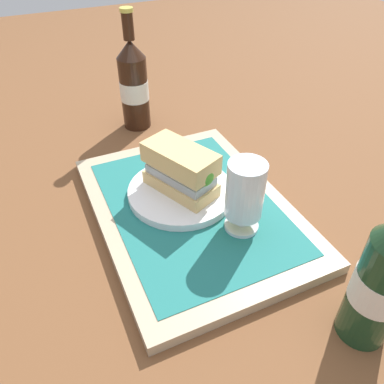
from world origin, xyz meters
TOP-DOWN VIEW (x-y plane):
  - ground_plane at (0.00, 0.00)m, footprint 3.00×3.00m
  - tray at (0.00, 0.00)m, footprint 0.44×0.32m
  - placemat at (0.00, 0.00)m, footprint 0.38×0.27m
  - plate at (-0.03, -0.01)m, footprint 0.19×0.19m
  - sandwich at (-0.03, -0.01)m, footprint 0.14×0.11m
  - beer_glass at (0.08, 0.05)m, footprint 0.06×0.06m
  - beer_bottle at (0.30, 0.11)m, footprint 0.07×0.07m
  - second_bottle at (-0.35, 0.01)m, footprint 0.07×0.07m

SIDE VIEW (x-z plane):
  - ground_plane at x=0.00m, z-range 0.00..0.00m
  - tray at x=0.00m, z-range 0.00..0.02m
  - placemat at x=0.00m, z-range 0.02..0.02m
  - plate at x=-0.03m, z-range 0.02..0.04m
  - sandwich at x=-0.03m, z-range 0.04..0.12m
  - beer_glass at x=0.08m, z-range 0.03..0.15m
  - beer_bottle at x=0.30m, z-range -0.03..0.24m
  - second_bottle at x=-0.35m, z-range -0.03..0.24m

